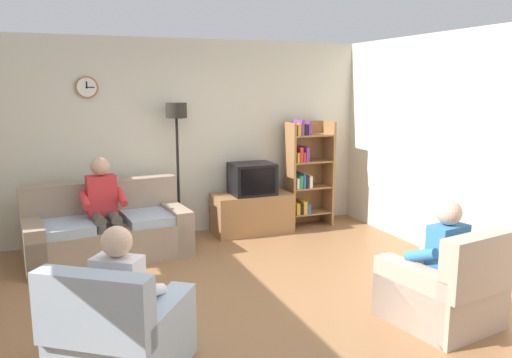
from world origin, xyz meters
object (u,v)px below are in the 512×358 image
object	(u,v)px
floor_lamp	(177,133)
person_on_couch	(104,204)
tv	(252,179)
person_in_left_armchair	(125,292)
armchair_near_window	(121,338)
tv_stand	(252,213)
person_in_right_armchair	(438,255)
couch	(108,232)
armchair_near_bookshelf	(444,292)
bookshelf	(305,172)

from	to	relation	value
floor_lamp	person_on_couch	world-z (taller)	floor_lamp
tv	person_in_left_armchair	bearing A→B (deg)	-125.73
armchair_near_window	tv_stand	bearing A→B (deg)	54.50
tv	person_in_right_armchair	size ratio (longest dim) A/B	0.54
tv	person_in_left_armchair	size ratio (longest dim) A/B	0.54
armchair_near_window	person_in_left_armchair	world-z (taller)	person_in_left_armchair
couch	person_on_couch	world-z (taller)	person_on_couch
tv	couch	bearing A→B (deg)	-170.57
armchair_near_bookshelf	person_in_right_armchair	xyz separation A→B (m)	(-0.01, 0.09, 0.32)
tv_stand	bookshelf	xyz separation A→B (m)	(0.89, 0.07, 0.52)
bookshelf	armchair_near_bookshelf	xyz separation A→B (m)	(-0.33, -3.33, -0.51)
tv_stand	bookshelf	world-z (taller)	bookshelf
floor_lamp	person_on_couch	xyz separation A→B (m)	(-1.03, -0.57, -0.75)
couch	armchair_near_window	world-z (taller)	same
bookshelf	armchair_near_bookshelf	bearing A→B (deg)	-95.69
couch	person_in_right_armchair	xyz separation A→B (m)	(2.56, -2.81, 0.29)
floor_lamp	person_in_left_armchair	distance (m)	3.39
person_on_couch	floor_lamp	bearing A→B (deg)	28.91
armchair_near_window	person_in_right_armchair	distance (m)	2.74
bookshelf	tv	bearing A→B (deg)	-173.84
armchair_near_bookshelf	tv_stand	bearing A→B (deg)	99.64
couch	bookshelf	bearing A→B (deg)	8.44
couch	floor_lamp	world-z (taller)	floor_lamp
armchair_near_bookshelf	person_in_right_armchair	bearing A→B (deg)	99.64
tv_stand	couch	bearing A→B (deg)	-169.89
armchair_near_window	person_in_left_armchair	xyz separation A→B (m)	(0.05, 0.07, 0.32)
floor_lamp	person_on_couch	distance (m)	1.40
floor_lamp	person_on_couch	bearing A→B (deg)	-151.09
person_on_couch	tv	bearing A→B (deg)	12.21
tv	bookshelf	size ratio (longest dim) A/B	0.38
couch	tv_stand	bearing A→B (deg)	10.11
bookshelf	person_on_couch	world-z (taller)	bookshelf
armchair_near_window	couch	bearing A→B (deg)	86.46
couch	person_on_couch	size ratio (longest dim) A/B	1.60
tv	bookshelf	bearing A→B (deg)	6.16
tv	person_on_couch	bearing A→B (deg)	-167.79
tv_stand	armchair_near_bookshelf	size ratio (longest dim) A/B	1.10
person_on_couch	person_in_left_armchair	world-z (taller)	person_on_couch
couch	bookshelf	world-z (taller)	bookshelf
tv	floor_lamp	distance (m)	1.23
armchair_near_window	person_in_left_armchair	distance (m)	0.33
couch	person_on_couch	distance (m)	0.40
person_in_left_armchair	couch	bearing A→B (deg)	87.48
person_on_couch	person_in_left_armchair	distance (m)	2.52
tv	person_in_left_armchair	world-z (taller)	person_in_left_armchair
person_in_right_armchair	tv	bearing A→B (deg)	99.71
tv_stand	person_in_left_armchair	xyz separation A→B (m)	(-2.13, -2.99, 0.32)
armchair_near_bookshelf	floor_lamp	bearing A→B (deg)	115.19
couch	bookshelf	xyz separation A→B (m)	(2.90, 0.43, 0.49)
tv	bookshelf	xyz separation A→B (m)	(0.89, 0.10, 0.02)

